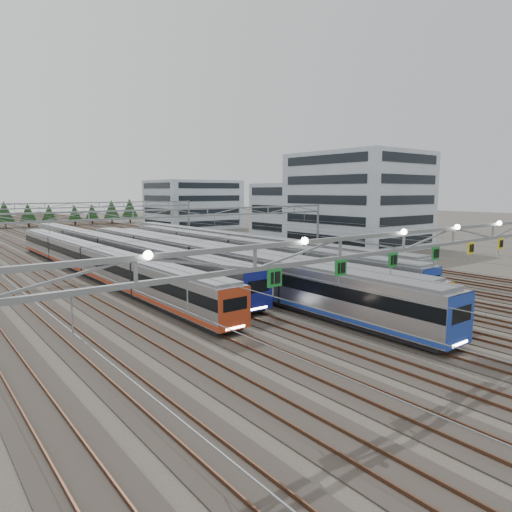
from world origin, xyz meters
TOP-DOWN VIEW (x-y plane):
  - ground at (0.00, 0.00)m, footprint 400.00×400.00m
  - track_bed at (0.00, 100.00)m, footprint 54.00×260.00m
  - train_a at (-11.25, 39.33)m, footprint 2.75×59.95m
  - train_b at (-6.75, 46.12)m, footprint 2.97×67.37m
  - train_c at (-2.25, 28.94)m, footprint 3.06×62.18m
  - train_d at (2.25, 32.41)m, footprint 2.66×61.76m
  - train_e at (6.75, 34.46)m, footprint 2.83×58.48m
  - train_f at (11.25, 40.96)m, footprint 2.81×65.33m
  - gantry_near at (-0.05, -0.12)m, footprint 56.36×0.61m
  - gantry_mid at (0.00, 40.00)m, footprint 56.36×0.36m
  - gantry_far at (0.00, 85.00)m, footprint 56.36×0.36m
  - depot_bldg_south at (38.52, 40.19)m, footprint 18.00×22.00m
  - depot_bldg_mid at (43.32, 62.87)m, footprint 14.00×16.00m
  - depot_bldg_north at (35.55, 95.77)m, footprint 22.00×18.00m
  - treeline at (2.25, 127.40)m, footprint 100.10×5.60m

SIDE VIEW (x-z plane):
  - ground at x=0.00m, z-range 0.00..0.00m
  - track_bed at x=0.00m, z-range -1.22..4.20m
  - train_d at x=2.25m, z-range 0.25..3.70m
  - train_a at x=-11.25m, z-range 0.25..3.83m
  - train_f at x=11.25m, z-range 0.25..3.91m
  - train_e at x=6.75m, z-range 0.25..3.94m
  - train_b at x=-6.75m, z-range 0.25..4.13m
  - train_c at x=-2.25m, z-range 0.25..4.25m
  - treeline at x=2.25m, z-range 0.72..7.74m
  - depot_bldg_mid at x=43.32m, z-range 0.00..12.05m
  - gantry_mid at x=0.00m, z-range 2.39..10.39m
  - gantry_far at x=0.00m, z-range 2.39..10.39m
  - depot_bldg_north at x=35.55m, z-range 0.00..13.22m
  - gantry_near at x=-0.05m, z-range 3.05..11.13m
  - depot_bldg_south at x=38.52m, z-range 0.00..17.24m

